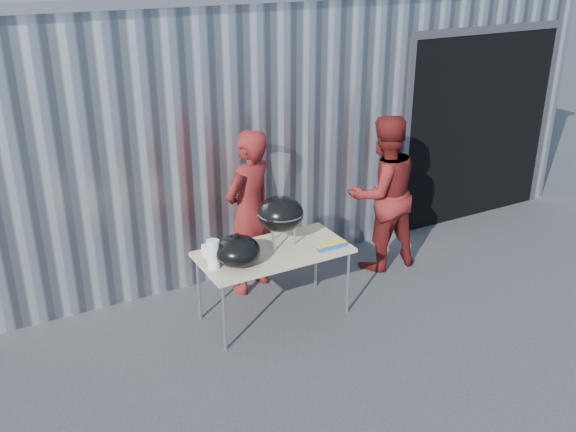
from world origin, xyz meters
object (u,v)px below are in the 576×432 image
folding_table (274,254)px  person_cook (249,213)px  kettle_grill (280,207)px  person_bystander (383,193)px

folding_table → person_cook: 0.68m
kettle_grill → person_bystander: bearing=12.5°
folding_table → person_bystander: bearing=14.0°
folding_table → person_cook: person_cook is taller
folding_table → person_bystander: person_bystander is taller
kettle_grill → person_bystander: 1.57m
kettle_grill → person_cook: bearing=96.8°
folding_table → person_bystander: 1.69m
kettle_grill → person_bystander: (1.51, 0.33, -0.25)m
person_bystander → kettle_grill: bearing=15.7°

